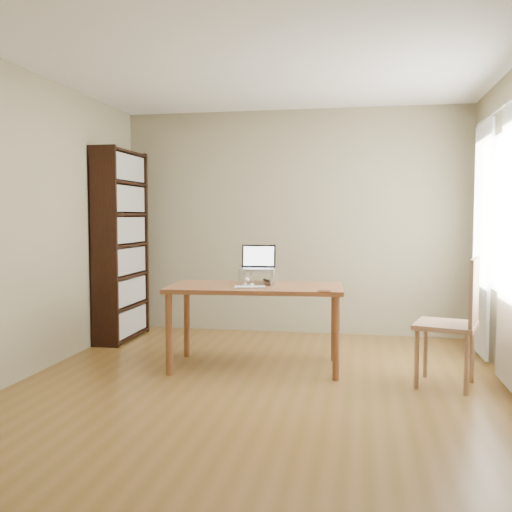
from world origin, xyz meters
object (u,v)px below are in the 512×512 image
Objects in this scene: desk at (256,295)px; cat at (254,277)px; laptop at (258,263)px; chair at (457,317)px; bookshelf at (121,245)px; keyboard at (250,287)px.

cat reaches higher than desk.
chair is (1.69, -0.41, -0.37)m from laptop.
bookshelf is 1.86m from cat.
bookshelf is at bearing 147.27° from desk.
desk is at bearing -65.79° from cat.
cat is (-0.04, 0.11, 0.15)m from desk.
cat is (-0.03, 0.33, 0.05)m from keyboard.
bookshelf reaches higher than desk.
cat is (-0.04, -0.02, -0.13)m from laptop.
desk is 0.19m from cat.
keyboard is at bearing -95.45° from laptop.
chair is at bearing -17.38° from laptop.
desk is 0.31m from laptop.
keyboard reaches higher than desk.
cat is at bearing -175.96° from chair.
bookshelf is at bearing 158.77° from cat.
laptop is at bearing 86.13° from desk.
chair is (1.73, -0.38, -0.24)m from cat.
bookshelf is 3.62m from chair.
chair reaches higher than keyboard.
laptop reaches higher than keyboard.
bookshelf is 2.06m from keyboard.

